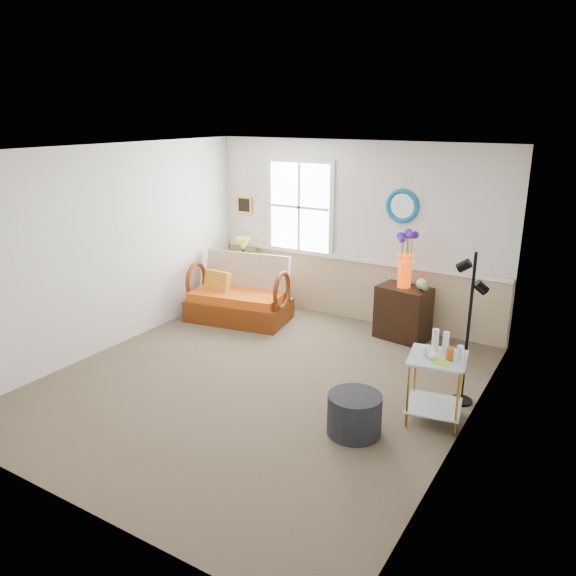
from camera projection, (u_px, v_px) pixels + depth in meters
The scene contains 19 objects.
floor at pixel (259, 382), 6.43m from camera, with size 4.50×5.00×0.01m, color brown.
ceiling at pixel (255, 150), 5.65m from camera, with size 4.50×5.00×0.01m, color white.
walls at pixel (257, 274), 6.04m from camera, with size 4.51×5.01×2.60m.
wainscot at pixel (352, 289), 8.32m from camera, with size 4.46×0.02×0.90m, color tan.
chair_rail at pixel (353, 259), 8.17m from camera, with size 4.46×0.04×0.06m, color silver.
window at pixel (300, 207), 8.41m from camera, with size 1.14×0.06×1.44m, color white, non-canonical shape.
picture at pixel (245, 205), 8.94m from camera, with size 0.28×0.03×0.28m, color gold.
mirror at pixel (402, 206), 7.59m from camera, with size 0.47×0.47×0.07m, color #0775B5.
loveseat at pixel (238, 289), 8.24m from camera, with size 1.45×0.82×0.95m, color #541906, non-canonical shape.
throw_pillow at pixel (217, 285), 8.29m from camera, with size 0.42×0.11×0.42m, color #C84B0B, non-canonical shape.
lamp_stand at pixel (247, 284), 9.09m from camera, with size 0.34×0.34×0.61m, color black, non-canonical shape.
table_lamp at pixel (243, 252), 8.92m from camera, with size 0.25×0.25×0.46m, color #BE862D, non-canonical shape.
potted_plant at pixel (255, 257), 8.94m from camera, with size 0.32×0.36×0.28m, color #5A823C.
cabinet at pixel (403, 313), 7.59m from camera, with size 0.68×0.44×0.73m, color black, non-canonical shape.
flower_vase at pixel (406, 259), 7.38m from camera, with size 0.22×0.22×0.77m, color #E43E06, non-canonical shape.
side_table at pixel (435, 389), 5.56m from camera, with size 0.54×0.54×0.69m, color #A67527, non-canonical shape.
tabletop_items at pixel (443, 346), 5.43m from camera, with size 0.38×0.38×0.23m, color silver, non-canonical shape.
floor_lamp at pixel (468, 330), 5.76m from camera, with size 0.24×0.24×1.65m, color black, non-canonical shape.
ottoman at pixel (354, 414), 5.36m from camera, with size 0.52×0.52×0.40m, color black.
Camera 1 is at (3.28, -4.81, 2.96)m, focal length 35.00 mm.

